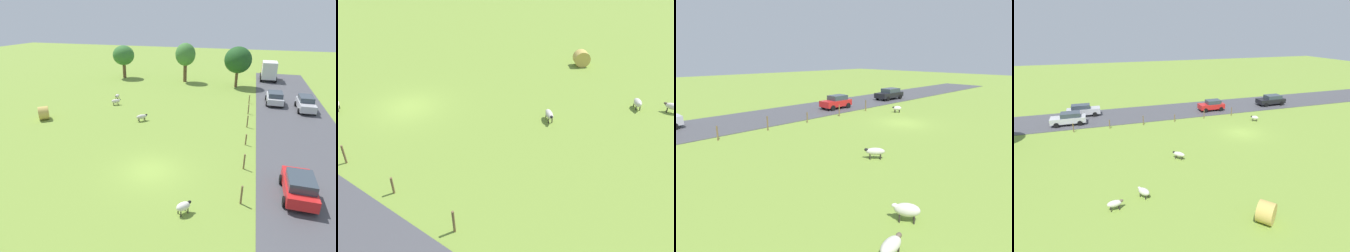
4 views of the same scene
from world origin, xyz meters
The scene contains 8 objects.
ground_plane centered at (0.00, 0.00, 0.00)m, with size 160.00×160.00×0.00m, color olive.
sheep_0 centered at (-4.37, 9.34, 0.50)m, with size 1.16×1.16×0.73m.
sheep_1 centered at (-10.48, 15.86, 0.50)m, with size 0.55×1.14×0.74m.
sheep_2 centered at (-9.62, 13.70, 0.49)m, with size 1.13×0.99×0.75m.
hay_bale_0 centered at (-14.77, 6.80, 0.72)m, with size 1.44×1.44×1.01m, color tan.
fence_post_1 centered at (6.53, 2.22, 0.60)m, with size 0.12×0.12×1.21m, color brown.
fence_post_2 centered at (6.53, 6.46, 0.51)m, with size 0.12×0.12×1.01m, color brown.
fence_post_3 centered at (6.53, 10.69, 0.63)m, with size 0.12×0.12×1.25m, color brown.
Camera 2 is at (13.68, 18.72, 12.27)m, focal length 36.48 mm.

